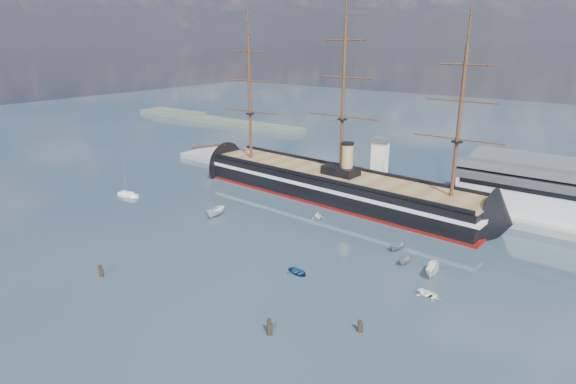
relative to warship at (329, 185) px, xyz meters
The scene contains 16 objects.
ground 21.39m from the warship, 72.21° to the right, with size 600.00×600.00×0.00m, color #20303C.
quay 23.28m from the warship, 44.26° to the left, with size 180.00×18.00×2.00m, color slate.
quay_tower 17.04m from the warship, 54.08° to the left, with size 5.00×5.00×15.00m.
shoreline 152.55m from the warship, 150.55° to the left, with size 120.00×10.00×4.00m.
warship is the anchor object (origin of this frame).
sailboat 60.13m from the warship, 144.39° to the right, with size 6.87×2.97×10.64m.
motorboat_a 35.12m from the warship, 116.62° to the right, with size 7.62×2.79×3.05m, color silver.
motorboat_b 49.35m from the warship, 64.91° to the right, with size 2.86×1.15×1.34m, color navy.
motorboat_c 39.13m from the warship, 34.47° to the right, with size 5.34×1.96×2.14m, color slate.
motorboat_d 18.26m from the warship, 66.82° to the right, with size 5.96×2.58×2.18m, color white.
motorboat_e 59.07m from the warship, 39.49° to the right, with size 3.10×1.24×1.45m, color white.
motorboat_f 51.76m from the warship, 34.22° to the right, with size 7.09×2.60×2.84m, color white.
motorboat_g 45.66m from the warship, 37.16° to the right, with size 4.93×1.81×1.97m, color slate.
piling_near_left 69.79m from the warship, 98.16° to the right, with size 0.64×0.64×3.19m, color black.
piling_near_right 70.66m from the warship, 65.46° to the right, with size 0.64×0.64×3.63m, color black.
piling_far_right 68.21m from the warship, 53.55° to the right, with size 0.64×0.64×2.82m, color black.
Camera 1 is at (65.11, -55.27, 45.42)m, focal length 30.00 mm.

